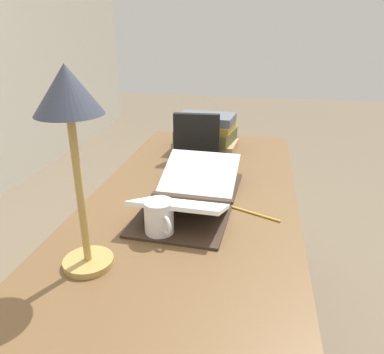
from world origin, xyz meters
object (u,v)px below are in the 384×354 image
Objects in this scene: open_book at (191,194)px; reading_lamp at (70,114)px; coffee_mug at (159,218)px; book_standing_upright at (196,137)px; book_stack_tall at (206,133)px; pencil at (255,214)px.

reading_lamp reaches higher than open_book.
coffee_mug is (-0.22, 0.05, 0.02)m from open_book.
open_book is at bearing -12.33° from coffee_mug.
book_standing_upright reaches higher than coffee_mug.
book_stack_tall is 1.94× the size of pencil.
open_book is 0.57m from book_stack_tall.
reading_lamp is at bearing 141.33° from coffee_mug.
book_stack_tall is at bearing -0.85° from coffee_mug.
book_stack_tall is at bearing -8.71° from reading_lamp.
coffee_mug is (-0.63, -0.01, -0.05)m from book_standing_upright.
pencil is at bearing -57.25° from coffee_mug.
coffee_mug reaches higher than pencil.
book_stack_tall is (0.57, 0.04, 0.05)m from open_book.
pencil is (-0.62, -0.25, -0.07)m from book_stack_tall.
pencil is at bearing -158.39° from book_stack_tall.
book_standing_upright is 0.63m from coffee_mug.
reading_lamp is (-0.80, 0.13, 0.27)m from book_standing_upright.
open_book is 1.83× the size of book_stack_tall.
book_stack_tall reaches higher than pencil.
open_book is 0.55m from reading_lamp.
pencil is (-0.05, -0.21, -0.03)m from open_book.
open_book is at bearing 75.61° from pencil.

